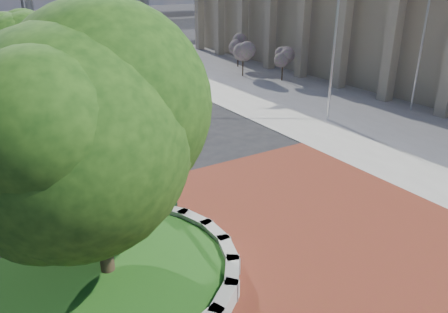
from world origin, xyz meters
TOP-DOWN VIEW (x-y plane):
  - ground at (0.00, 0.00)m, footprint 200.00×200.00m
  - plaza at (0.00, -1.00)m, footprint 12.00×12.00m
  - sidewalk at (16.00, 10.00)m, footprint 20.00×50.00m
  - planter_wall at (-2.71, -0.00)m, footprint 2.96×6.77m
  - grass_bed at (-5.00, 0.00)m, footprint 6.10×6.10m
  - civic_building at (23.60, 12.00)m, footprint 17.35×44.00m
  - tree_planter at (-5.00, 0.00)m, footprint 5.20×5.20m
  - tree_street at (-4.00, 18.00)m, footprint 4.40×4.40m
  - post_clock at (-2.16, 3.00)m, footprint 1.10×1.10m
  - parked_car at (-0.31, 36.22)m, footprint 2.00×4.46m
  - flagpole_a at (9.60, 7.00)m, footprint 1.73×0.20m
  - flagpole_b at (15.00, 5.68)m, footprint 1.53×0.44m
  - street_lamp_near at (3.00, 27.28)m, footprint 1.98×0.96m
  - shrub_near at (13.48, 15.75)m, footprint 1.20×1.20m
  - shrub_mid at (11.87, 18.60)m, footprint 1.20×1.20m
  - shrub_far at (13.58, 21.86)m, footprint 1.20×1.20m

SIDE VIEW (x-z plane):
  - ground at x=0.00m, z-range 0.00..0.00m
  - plaza at x=0.00m, z-range 0.00..0.04m
  - sidewalk at x=16.00m, z-range 0.00..0.04m
  - grass_bed at x=-5.00m, z-range 0.00..0.40m
  - planter_wall at x=-2.71m, z-range 0.00..0.54m
  - parked_car at x=-0.31m, z-range 0.00..1.49m
  - shrub_near at x=13.48m, z-range 0.49..2.69m
  - shrub_mid at x=11.87m, z-range 0.49..2.69m
  - shrub_far at x=13.58m, z-range 0.49..2.69m
  - post_clock at x=-2.16m, z-range 0.24..5.00m
  - tree_street at x=-4.00m, z-range 0.52..5.96m
  - tree_planter at x=-5.00m, z-range 0.56..6.89m
  - civic_building at x=23.60m, z-range 0.03..8.63m
  - flagpole_b at x=15.00m, z-range 0.12..10.07m
  - street_lamp_near at x=3.00m, z-range 0.80..10.08m
  - flagpole_a at x=9.60m, z-range 0.14..11.23m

